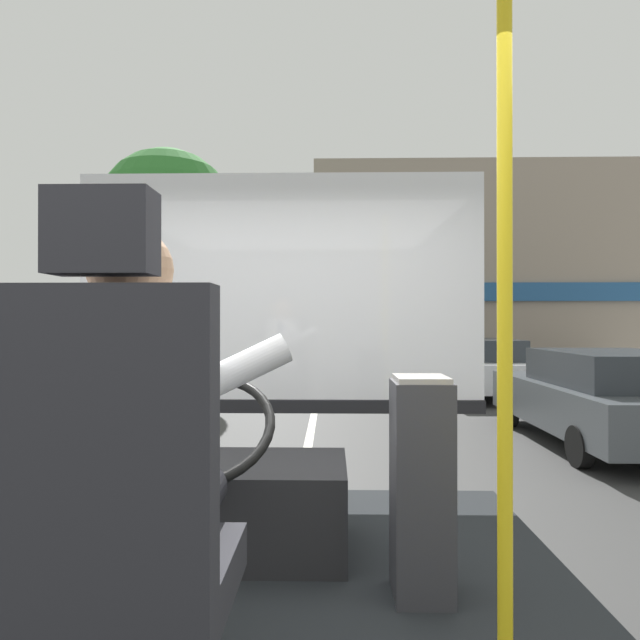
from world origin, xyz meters
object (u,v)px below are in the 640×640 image
at_px(driver_seat, 120,528).
at_px(fare_box, 421,486).
at_px(handrail_pole, 505,326).
at_px(parked_car_charcoal, 608,397).
at_px(steering_console, 222,503).
at_px(parked_car_blue, 445,356).
at_px(parked_car_white, 475,366).
at_px(bus_driver, 137,433).

height_order(driver_seat, fare_box, driver_seat).
distance_m(handrail_pole, parked_car_charcoal, 6.75).
bearing_deg(driver_seat, steering_console, 90.00).
distance_m(driver_seat, parked_car_blue, 16.25).
xyz_separation_m(handrail_pole, parked_car_blue, (3.06, 15.38, -1.03)).
relative_size(steering_console, parked_car_white, 0.29).
bearing_deg(fare_box, driver_seat, -135.42).
relative_size(fare_box, parked_car_blue, 0.19).
relative_size(bus_driver, parked_car_white, 0.21).
bearing_deg(parked_car_blue, handrail_pole, -101.24).
xyz_separation_m(fare_box, parked_car_white, (2.92, 10.26, -0.39)).
distance_m(steering_console, parked_car_charcoal, 6.56).
bearing_deg(steering_console, bus_driver, -90.00).
distance_m(parked_car_white, parked_car_blue, 4.66).
distance_m(bus_driver, parked_car_white, 11.61).
height_order(fare_box, parked_car_blue, fare_box).
bearing_deg(fare_box, handrail_pole, -70.63).
height_order(handrail_pole, parked_car_white, handrail_pole).
bearing_deg(fare_box, parked_car_blue, 77.81).
xyz_separation_m(driver_seat, fare_box, (0.82, 0.81, -0.14)).
bearing_deg(handrail_pole, bus_driver, -166.45).
bearing_deg(parked_car_charcoal, steering_console, -130.20).
relative_size(steering_console, handrail_pole, 0.54).
xyz_separation_m(bus_driver, steering_console, (0.00, 1.06, -0.53)).
bearing_deg(fare_box, parked_car_white, 74.11).
bearing_deg(parked_car_charcoal, handrail_pole, -119.11).
bearing_deg(steering_console, parked_car_white, 69.31).
xyz_separation_m(driver_seat, handrail_pole, (0.99, 0.34, 0.46)).
xyz_separation_m(driver_seat, parked_car_blue, (4.04, 15.72, -0.57)).
bearing_deg(handrail_pole, parked_car_white, 75.59).
bearing_deg(bus_driver, handrail_pole, 13.55).
distance_m(driver_seat, steering_console, 1.21).
bearing_deg(handrail_pole, fare_box, 109.37).
xyz_separation_m(fare_box, parked_car_charcoal, (3.41, 5.36, -0.39)).
height_order(bus_driver, parked_car_white, bus_driver).
xyz_separation_m(parked_car_charcoal, parked_car_white, (-0.49, 4.90, 0.00)).
bearing_deg(bus_driver, steering_console, 90.00).
bearing_deg(parked_car_white, parked_car_blue, 86.31).
distance_m(driver_seat, parked_car_charcoal, 7.50).
bearing_deg(driver_seat, bus_driver, 90.00).
relative_size(handrail_pole, parked_car_white, 0.53).
height_order(driver_seat, handrail_pole, handrail_pole).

